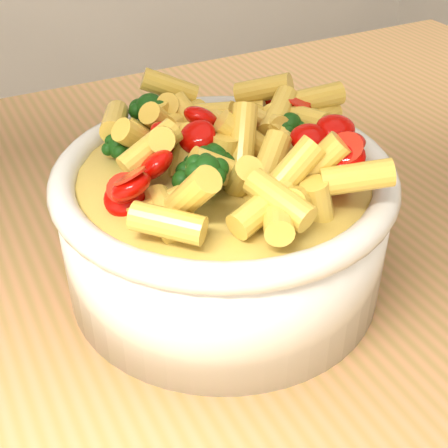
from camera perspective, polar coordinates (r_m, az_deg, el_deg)
name	(u,v)px	position (r m, az deg, el deg)	size (l,w,h in m)	color
table	(206,356)	(0.56, -1.67, -12.00)	(1.20, 0.80, 0.90)	#AF774B
serving_bowl	(224,223)	(0.45, 0.00, 0.13)	(0.24, 0.24, 0.10)	silver
pasta_salad	(224,145)	(0.42, 0.00, 7.28)	(0.19, 0.19, 0.04)	#EBB54A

